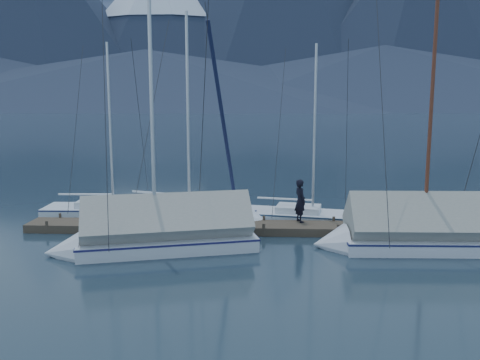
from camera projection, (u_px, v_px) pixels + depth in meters
The scene contains 10 objects.
ground at pixel (237, 245), 19.40m from camera, with size 1000.00×1000.00×0.00m, color black.
mountain_range at pixel (271, 26), 375.17m from camera, with size 877.00×584.00×150.50m.
dock at pixel (240, 229), 21.35m from camera, with size 18.00×1.50×0.54m.
mooring_posts at pixel (228, 223), 21.34m from camera, with size 15.12×1.52×0.35m.
sailboat_open_left at pixel (123, 212), 24.40m from camera, with size 6.79×2.89×8.90m.
sailboat_open_mid at pixel (200, 217), 23.17m from camera, with size 8.01×4.45×10.21m.
sailboat_open_right at pixel (323, 219), 23.01m from camera, with size 6.80×3.20×8.68m.
sailboat_covered_near at pixel (419, 235), 18.90m from camera, with size 8.07×3.46×10.40m.
sailboat_covered_far at pixel (151, 237), 18.65m from camera, with size 7.93×4.19×10.66m.
person at pixel (300, 201), 21.49m from camera, with size 0.67×0.44×1.83m, color black.
Camera 1 is at (1.07, -18.73, 5.53)m, focal length 38.00 mm.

